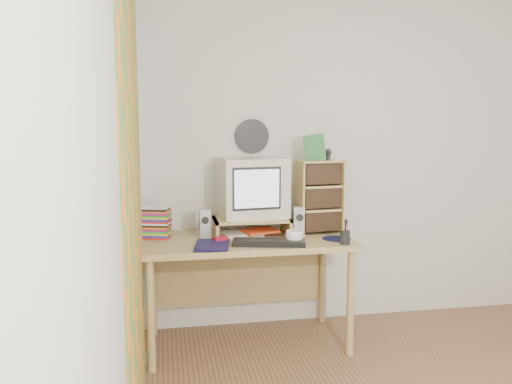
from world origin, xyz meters
name	(u,v)px	position (x,y,z in m)	size (l,w,h in m)	color
back_wall	(370,159)	(0.00, 1.75, 1.25)	(3.50, 3.50, 0.00)	silver
left_wall	(114,194)	(-1.75, 0.00, 1.25)	(3.50, 3.50, 0.00)	silver
curtain	(134,202)	(-1.71, 0.48, 1.15)	(2.20, 2.20, 0.00)	orange
wall_disc	(252,136)	(-0.93, 1.73, 1.43)	(0.25, 0.25, 0.02)	black
desk	(245,255)	(-1.03, 1.44, 0.62)	(1.40, 0.70, 0.75)	tan
monitor_riser	(251,221)	(-0.98, 1.48, 0.84)	(0.52, 0.30, 0.12)	#D8BD72
crt_monitor	(252,188)	(-0.96, 1.53, 1.08)	(0.43, 0.43, 0.41)	beige
speaker_left	(205,224)	(-1.30, 1.45, 0.85)	(0.07, 0.07, 0.19)	#A8A9AD
speaker_right	(298,221)	(-0.66, 1.42, 0.85)	(0.07, 0.07, 0.20)	#A8A9AD
keyboard	(269,243)	(-0.92, 1.16, 0.77)	(0.46, 0.15, 0.03)	black
dvd_stack	(157,220)	(-1.62, 1.50, 0.87)	(0.17, 0.12, 0.24)	brown
cd_rack	(320,197)	(-0.49, 1.47, 1.01)	(0.31, 0.16, 0.52)	#D8BD72
mug	(294,237)	(-0.76, 1.15, 0.79)	(0.11, 0.11, 0.09)	white
diary	(195,243)	(-1.39, 1.18, 0.78)	(0.26, 0.19, 0.05)	#130F38
mousepad	(336,239)	(-0.44, 1.25, 0.75)	(0.19, 0.19, 0.00)	black
pen_cup	(345,235)	(-0.44, 1.09, 0.81)	(0.06, 0.06, 0.13)	black
papers	(248,233)	(-1.01, 1.45, 0.77)	(0.27, 0.20, 0.04)	silver
red_box	(221,240)	(-1.22, 1.26, 0.77)	(0.08, 0.05, 0.04)	#B11226
game_box	(315,148)	(-0.54, 1.45, 1.36)	(0.14, 0.03, 0.18)	#1B6024
webcam	(328,154)	(-0.43, 1.47, 1.31)	(0.05, 0.05, 0.08)	black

